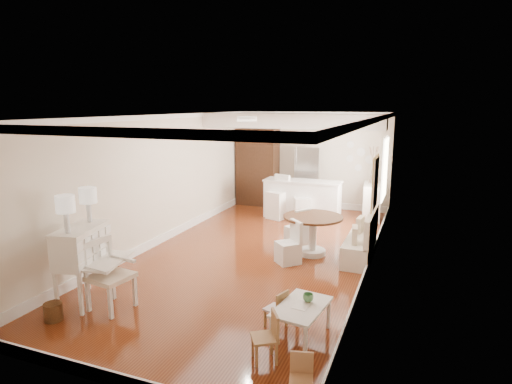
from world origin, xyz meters
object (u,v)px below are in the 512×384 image
Objects in this scene: breakfast_counter at (302,199)px; pantry_cabinet at (258,167)px; kids_table at (301,322)px; fridge at (319,179)px; bar_stool_left at (278,197)px; kids_chair_a at (264,337)px; slip_chair_far at (297,227)px; kids_chair_b at (276,308)px; secretary_bureau at (83,265)px; slip_chair_near at (288,243)px; wicker_basket at (53,312)px; gustavian_armchair at (111,275)px; bar_stool_right at (302,203)px; kids_chair_c at (301,379)px; sideboard at (372,202)px; dining_table at (313,235)px.

pantry_cabinet reaches higher than breakfast_counter.
fridge reaches higher than kids_table.
bar_stool_left is at bearing -155.25° from breakfast_counter.
pantry_cabinet is at bearing 169.15° from kids_chair_a.
kids_chair_a is at bearing 44.46° from slip_chair_far.
bar_stool_left is at bearing -142.83° from kids_chair_b.
secretary_bureau is 1.32× the size of kids_table.
kids_chair_b is 0.66× the size of slip_chair_near.
slip_chair_far is at bearing 106.83° from kids_table.
kids_table is (3.41, 0.20, -0.37)m from secretary_bureau.
gustavian_armchair is at bearing 48.03° from wicker_basket.
slip_chair_far is at bearing -56.63° from pantry_cabinet.
pantry_cabinet reaches higher than kids_table.
kids_chair_b is 0.47× the size of bar_stool_left.
secretary_bureau is at bearing -64.52° from kids_chair_b.
secretary_bureau is 0.55m from gustavian_armchair.
bar_stool_left is at bearing 65.33° from secretary_bureau.
kids_chair_a is at bearing -32.82° from slip_chair_near.
wicker_basket is 0.11× the size of pantry_cabinet.
bar_stool_right is (1.34, 5.78, -0.02)m from gustavian_armchair.
kids_table is at bearing -99.66° from bar_stool_right.
fridge reaches higher than slip_chair_far.
slip_chair_far is 0.47× the size of fridge.
fridge is (-1.01, 6.79, 0.63)m from kids_chair_b.
secretary_bureau is 3.67m from slip_chair_near.
kids_chair_c is 8.33m from fridge.
pantry_cabinet reaches higher than slip_chair_far.
bar_stool_right reaches higher than sideboard.
secretary_bureau is 1.43× the size of slip_chair_far.
secretary_bureau reaches higher than dining_table.
slip_chair_near is (-0.56, 2.38, 0.14)m from kids_chair_b.
secretary_bureau is 0.52× the size of pantry_cabinet.
slip_chair_near is at bearing -49.41° from bar_stool_left.
gustavian_armchair reaches higher than kids_table.
secretary_bureau is at bearing 2.11° from slip_chair_far.
slip_chair_far reaches higher than kids_chair_a.
fridge is (1.45, 7.17, 0.37)m from gustavian_armchair.
bar_stool_right is (-0.55, 3.02, 0.09)m from slip_chair_near.
wicker_basket is 0.26× the size of sideboard.
wicker_basket is 0.12× the size of breakfast_counter.
breakfast_counter is at bearing 80.13° from bar_stool_right.
slip_chair_far is at bearing -42.30° from bar_stool_left.
dining_table is 3.88m from fridge.
wicker_basket is 0.14× the size of fridge.
kids_table is 1.10× the size of slip_chair_near.
fridge is (0.80, 1.33, 0.32)m from bar_stool_left.
bar_stool_left is at bearing -51.05° from pantry_cabinet.
fridge reaches higher than breakfast_counter.
secretary_bureau is at bearing -133.18° from bar_stool_right.
gustavian_armchair is at bearing 149.42° from kids_chair_c.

